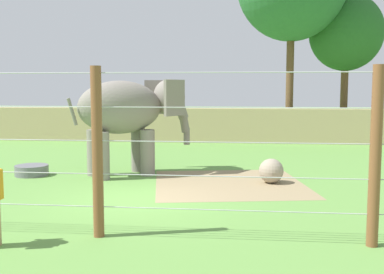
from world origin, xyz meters
The scene contains 8 objects.
ground_plane centered at (0.00, 0.00, 0.00)m, with size 120.00×120.00×0.00m, color #609342.
dirt_patch centered at (2.35, 2.33, 0.00)m, with size 4.52×4.63×0.01m, color #937F5B.
embankment_wall centered at (0.00, 13.76, 0.92)m, with size 36.00×1.80×1.83m, color tan.
elephant centered at (-1.05, 3.50, 2.15)m, with size 3.90×3.28×3.24m.
enrichment_ball centered at (3.64, 2.55, 0.38)m, with size 0.76×0.76×0.76m, color gray.
cable_fence centered at (-0.02, -3.14, 1.70)m, with size 11.36×0.21×3.37m.
water_tub centered at (-4.32, 2.95, 0.18)m, with size 1.10×1.10×0.35m.
tree_far_left centered at (8.81, 17.48, 6.19)m, with size 4.37×4.37×8.52m.
Camera 1 is at (2.76, -12.01, 2.96)m, focal length 44.06 mm.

